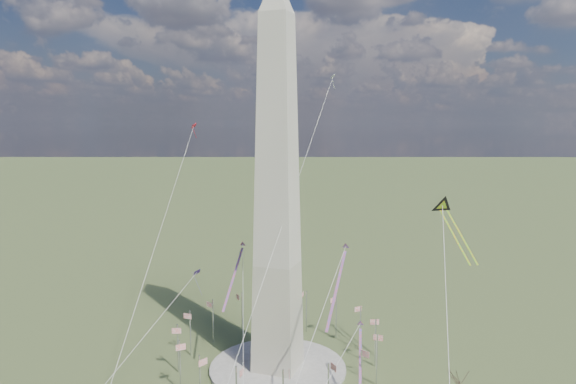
% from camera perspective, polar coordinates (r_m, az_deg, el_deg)
% --- Properties ---
extents(ground, '(2000.00, 2000.00, 0.00)m').
position_cam_1_polar(ground, '(143.48, -1.14, -19.06)').
color(ground, '#40542A').
rests_on(ground, ground).
extents(plaza, '(36.00, 36.00, 0.80)m').
position_cam_1_polar(plaza, '(143.30, -1.14, -18.92)').
color(plaza, '#B4AEA5').
rests_on(plaza, ground).
extents(washington_monument, '(15.56, 15.56, 100.00)m').
position_cam_1_polar(washington_monument, '(129.28, -1.19, 0.30)').
color(washington_monument, beige).
rests_on(washington_monument, plaza).
extents(flagpole_ring, '(54.40, 54.40, 13.00)m').
position_cam_1_polar(flagpole_ring, '(140.36, -1.14, -16.41)').
color(flagpole_ring, silver).
rests_on(flagpole_ring, ground).
extents(tree_near, '(6.78, 6.78, 11.87)m').
position_cam_1_polar(tree_near, '(126.26, 18.52, -19.10)').
color(tree_near, '#403327').
rests_on(tree_near, ground).
extents(kite_delta_black, '(12.07, 16.37, 13.90)m').
position_cam_1_polar(kite_delta_black, '(132.53, 17.00, -1.90)').
color(kite_delta_black, black).
rests_on(kite_delta_black, ground).
extents(kite_diamond_purple, '(2.26, 2.80, 8.17)m').
position_cam_1_polar(kite_diamond_purple, '(153.92, -10.07, -9.10)').
color(kite_diamond_purple, navy).
rests_on(kite_diamond_purple, ground).
extents(kite_streamer_left, '(1.95, 20.69, 14.20)m').
position_cam_1_polar(kite_streamer_left, '(117.82, 5.75, -9.15)').
color(kite_streamer_left, '#F94F27').
rests_on(kite_streamer_left, ground).
extents(kite_streamer_mid, '(4.12, 19.50, 13.43)m').
position_cam_1_polar(kite_streamer_mid, '(138.91, -5.77, -8.34)').
color(kite_streamer_mid, '#F94F27').
rests_on(kite_streamer_mid, ground).
extents(kite_streamer_right, '(5.52, 21.45, 14.86)m').
position_cam_1_polar(kite_streamer_right, '(126.32, 8.03, -17.66)').
color(kite_streamer_right, '#F94F27').
rests_on(kite_streamer_right, ground).
extents(kite_small_red, '(1.57, 2.36, 5.05)m').
position_cam_1_polar(kite_small_red, '(173.64, -10.40, 7.11)').
color(kite_small_red, red).
rests_on(kite_small_red, ground).
extents(kite_small_white, '(1.48, 2.26, 4.89)m').
position_cam_1_polar(kite_small_white, '(167.83, 5.03, 12.52)').
color(kite_small_white, silver).
rests_on(kite_small_white, ground).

